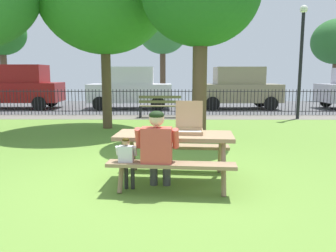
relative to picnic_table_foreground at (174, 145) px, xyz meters
The scene contains 15 objects.
ground 2.53m from the picnic_table_foreground, 98.84° to the left, with size 28.00×12.39×0.02m, color olive.
cobblestone_walkway 7.96m from the picnic_table_foreground, 92.73° to the left, with size 28.00×1.40×0.01m, color slate.
street_asphalt 12.14m from the picnic_table_foreground, 91.79° to the left, with size 28.00×6.99×0.01m, color #515154.
picnic_table_foreground is the anchor object (origin of this frame).
pizza_box_open 0.39m from the picnic_table_foreground, 29.38° to the left, with size 0.47×0.48×0.49m.
adult_at_table 0.54m from the picnic_table_foreground, 116.59° to the right, with size 0.63×0.61×1.19m.
child_at_table 0.83m from the picnic_table_foreground, 144.70° to the right, with size 0.31×0.30×0.81m.
iron_fence_streetside 8.64m from the picnic_table_foreground, 92.51° to the left, with size 21.28×0.03×1.04m.
park_bench_center 7.81m from the picnic_table_foreground, 93.44° to the left, with size 1.61×0.49×0.85m.
lamp_post_walkway 9.02m from the picnic_table_foreground, 57.94° to the left, with size 0.28×0.28×4.09m.
parked_car_far_left 13.47m from the picnic_table_foreground, 124.68° to the left, with size 4.67×2.11×2.08m.
parked_car_left 11.26m from the picnic_table_foreground, 100.19° to the left, with size 3.94×1.91×1.98m.
parked_car_center 11.52m from the picnic_table_foreground, 74.18° to the left, with size 3.94×1.91×1.98m.
far_tree_left 20.41m from the picnic_table_foreground, 122.57° to the left, with size 3.04×3.04×5.56m.
far_tree_midleft 17.34m from the picnic_table_foreground, 91.97° to the left, with size 3.08×3.08×5.66m.
Camera 1 is at (0.33, -5.41, 1.70)m, focal length 36.37 mm.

